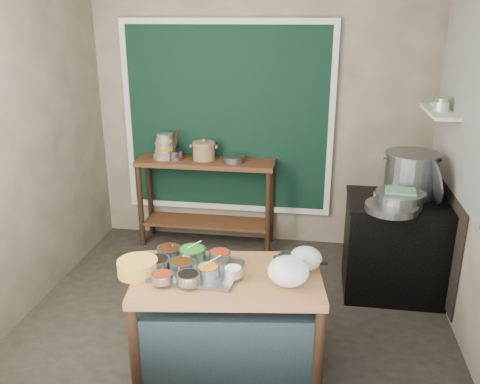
% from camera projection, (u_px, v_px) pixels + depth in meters
% --- Properties ---
extents(floor, '(3.50, 3.00, 0.02)m').
position_uv_depth(floor, '(238.00, 311.00, 4.36)').
color(floor, '#2F2A24').
rests_on(floor, ground).
extents(back_wall, '(3.50, 0.02, 2.80)m').
position_uv_depth(back_wall, '(261.00, 115.00, 5.29)').
color(back_wall, gray).
rests_on(back_wall, floor).
extents(left_wall, '(0.02, 3.00, 2.80)m').
position_uv_depth(left_wall, '(25.00, 143.00, 4.14)').
color(left_wall, gray).
rests_on(left_wall, floor).
extents(curtain_panel, '(2.10, 0.02, 1.90)m').
position_uv_depth(curtain_panel, '(227.00, 119.00, 5.32)').
color(curtain_panel, black).
rests_on(curtain_panel, back_wall).
extents(curtain_frame, '(2.22, 0.03, 2.02)m').
position_uv_depth(curtain_frame, '(227.00, 120.00, 5.31)').
color(curtain_frame, beige).
rests_on(curtain_frame, back_wall).
extents(tile_panel, '(0.02, 1.70, 1.70)m').
position_uv_depth(tile_panel, '(466.00, 88.00, 4.00)').
color(tile_panel, '#B2B2AA').
rests_on(tile_panel, right_wall).
extents(soot_patch, '(0.01, 1.30, 1.30)m').
position_uv_depth(soot_patch, '(444.00, 218.00, 4.47)').
color(soot_patch, black).
rests_on(soot_patch, right_wall).
extents(wall_shelf, '(0.22, 0.70, 0.03)m').
position_uv_depth(wall_shelf, '(440.00, 112.00, 4.37)').
color(wall_shelf, beige).
rests_on(wall_shelf, right_wall).
extents(prep_table, '(1.34, 0.88, 0.75)m').
position_uv_depth(prep_table, '(228.00, 323.00, 3.52)').
color(prep_table, '#916034').
rests_on(prep_table, floor).
extents(back_counter, '(1.45, 0.40, 0.95)m').
position_uv_depth(back_counter, '(206.00, 203.00, 5.47)').
color(back_counter, '#502C16').
rests_on(back_counter, floor).
extents(stove_block, '(0.90, 0.68, 0.85)m').
position_uv_depth(stove_block, '(397.00, 248.00, 4.53)').
color(stove_block, black).
rests_on(stove_block, floor).
extents(stove_top, '(0.92, 0.69, 0.03)m').
position_uv_depth(stove_top, '(402.00, 202.00, 4.38)').
color(stove_top, black).
rests_on(stove_top, stove_block).
extents(condiment_tray, '(0.62, 0.47, 0.03)m').
position_uv_depth(condiment_tray, '(195.00, 271.00, 3.42)').
color(condiment_tray, gray).
rests_on(condiment_tray, prep_table).
extents(condiment_bowls, '(0.68, 0.51, 0.08)m').
position_uv_depth(condiment_bowls, '(188.00, 263.00, 3.43)').
color(condiment_bowls, gray).
rests_on(condiment_bowls, condiment_tray).
extents(yellow_basin, '(0.33, 0.33, 0.10)m').
position_uv_depth(yellow_basin, '(138.00, 267.00, 3.39)').
color(yellow_basin, gold).
rests_on(yellow_basin, prep_table).
extents(saucepan, '(0.23, 0.23, 0.11)m').
position_uv_depth(saucepan, '(292.00, 264.00, 3.42)').
color(saucepan, gray).
rests_on(saucepan, prep_table).
extents(plastic_bag_a, '(0.32, 0.29, 0.20)m').
position_uv_depth(plastic_bag_a, '(288.00, 271.00, 3.24)').
color(plastic_bag_a, white).
rests_on(plastic_bag_a, prep_table).
extents(plastic_bag_b, '(0.26, 0.24, 0.17)m').
position_uv_depth(plastic_bag_b, '(306.00, 258.00, 3.44)').
color(plastic_bag_b, white).
rests_on(plastic_bag_b, prep_table).
extents(bowl_stack, '(0.23, 0.23, 0.26)m').
position_uv_depth(bowl_stack, '(165.00, 147.00, 5.35)').
color(bowl_stack, tan).
rests_on(bowl_stack, back_counter).
extents(utensil_cup, '(0.17, 0.17, 0.10)m').
position_uv_depth(utensil_cup, '(176.00, 155.00, 5.32)').
color(utensil_cup, gray).
rests_on(utensil_cup, back_counter).
extents(ceramic_crock, '(0.25, 0.25, 0.17)m').
position_uv_depth(ceramic_crock, '(204.00, 152.00, 5.31)').
color(ceramic_crock, olive).
rests_on(ceramic_crock, back_counter).
extents(wide_bowl, '(0.27, 0.27, 0.06)m').
position_uv_depth(wide_bowl, '(234.00, 159.00, 5.24)').
color(wide_bowl, gray).
rests_on(wide_bowl, back_counter).
extents(stock_pot, '(0.58, 0.58, 0.38)m').
position_uv_depth(stock_pot, '(411.00, 174.00, 4.45)').
color(stock_pot, gray).
rests_on(stock_pot, stove_top).
extents(pot_lid, '(0.15, 0.41, 0.39)m').
position_uv_depth(pot_lid, '(434.00, 181.00, 4.25)').
color(pot_lid, gray).
rests_on(pot_lid, stove_top).
extents(steamer, '(0.45, 0.45, 0.13)m').
position_uv_depth(steamer, '(400.00, 199.00, 4.21)').
color(steamer, gray).
rests_on(steamer, stove_top).
extents(green_cloth, '(0.26, 0.21, 0.02)m').
position_uv_depth(green_cloth, '(400.00, 191.00, 4.18)').
color(green_cloth, '#498562').
rests_on(green_cloth, steamer).
extents(shallow_pan, '(0.44, 0.44, 0.06)m').
position_uv_depth(shallow_pan, '(391.00, 208.00, 4.13)').
color(shallow_pan, gray).
rests_on(shallow_pan, stove_top).
extents(shelf_bowl_stack, '(0.14, 0.14, 0.11)m').
position_uv_depth(shelf_bowl_stack, '(442.00, 105.00, 4.32)').
color(shelf_bowl_stack, silver).
rests_on(shelf_bowl_stack, wall_shelf).
extents(shelf_bowl_green, '(0.13, 0.13, 0.04)m').
position_uv_depth(shelf_bowl_green, '(437.00, 105.00, 4.49)').
color(shelf_bowl_green, gray).
rests_on(shelf_bowl_green, wall_shelf).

